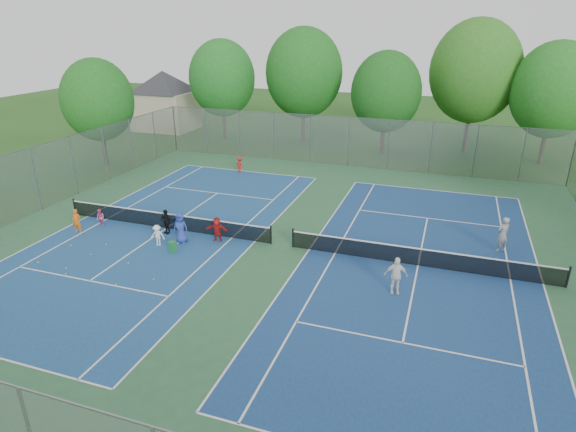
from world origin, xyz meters
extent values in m
plane|color=#235019|center=(0.00, 0.00, 0.00)|extent=(120.00, 120.00, 0.00)
cube|color=#2C5E3A|center=(0.00, 0.00, 0.01)|extent=(32.00, 32.00, 0.01)
cube|color=navy|center=(-7.00, 0.00, 0.02)|extent=(10.97, 23.77, 0.01)
cube|color=navy|center=(7.00, 0.00, 0.02)|extent=(10.97, 23.77, 0.01)
cube|color=black|center=(-7.00, 0.00, 0.46)|extent=(12.87, 0.10, 0.91)
cube|color=black|center=(7.00, 0.00, 0.46)|extent=(12.87, 0.10, 0.91)
cube|color=gray|center=(0.00, 16.00, 2.00)|extent=(32.00, 0.10, 4.00)
cube|color=gray|center=(-16.00, 0.00, 2.00)|extent=(0.10, 32.00, 4.00)
cube|color=#B7A88C|center=(-22.00, 24.00, 2.00)|extent=(6.00, 5.00, 4.00)
pyramid|color=#2D2D33|center=(-22.00, 24.00, 6.20)|extent=(11.03, 11.03, 2.20)
cylinder|color=#443326|center=(-14.00, 22.00, 1.75)|extent=(0.36, 0.36, 3.50)
ellipsoid|color=#1D651F|center=(-14.00, 22.00, 5.90)|extent=(6.40, 6.40, 7.36)
cylinder|color=#443326|center=(-6.00, 23.00, 1.93)|extent=(0.36, 0.36, 3.85)
ellipsoid|color=#1C5E1B|center=(-6.00, 23.00, 6.55)|extent=(7.20, 7.20, 8.28)
cylinder|color=#443326|center=(2.00, 21.00, 1.57)|extent=(0.36, 0.36, 3.15)
ellipsoid|color=#1A5518|center=(2.00, 21.00, 5.40)|extent=(6.00, 6.00, 6.90)
cylinder|color=#443326|center=(9.00, 24.00, 2.10)|extent=(0.36, 0.36, 4.20)
ellipsoid|color=#2D681E|center=(9.00, 24.00, 7.05)|extent=(7.60, 7.60, 8.74)
cylinder|color=#443326|center=(15.00, 22.00, 1.75)|extent=(0.36, 0.36, 3.50)
ellipsoid|color=#21671D|center=(15.00, 22.00, 5.97)|extent=(6.60, 6.60, 7.59)
cylinder|color=#443326|center=(-19.00, 10.00, 1.57)|extent=(0.36, 0.36, 3.15)
ellipsoid|color=#1D5D1B|center=(-19.00, 10.00, 5.25)|extent=(5.60, 5.60, 6.44)
cube|color=blue|center=(-7.06, 0.99, 0.14)|extent=(0.43, 0.43, 0.28)
cube|color=#238239|center=(-5.02, -2.56, 0.29)|extent=(0.36, 0.36, 0.59)
imported|color=orange|center=(-11.36, -2.10, 0.69)|extent=(0.57, 0.44, 1.37)
imported|color=#D45286|center=(-10.74, -0.92, 0.51)|extent=(0.54, 0.45, 1.02)
imported|color=white|center=(-6.16, -2.11, 0.58)|extent=(0.83, 0.58, 1.17)
imported|color=black|center=(-6.57, -0.60, 0.71)|extent=(0.90, 0.56, 1.42)
imported|color=#293F98|center=(-5.20, -1.36, 0.83)|extent=(0.86, 0.61, 1.67)
imported|color=#AD1A18|center=(-3.45, -0.60, 0.68)|extent=(1.29, 0.50, 1.37)
imported|color=#AD2318|center=(-7.60, 11.51, 0.63)|extent=(0.92, 0.71, 1.25)
imported|color=#949597|center=(10.85, 3.03, 0.94)|extent=(0.82, 0.76, 1.88)
imported|color=white|center=(6.23, -2.88, 0.85)|extent=(1.06, 0.63, 1.70)
sphere|color=yellow|center=(-4.29, -5.37, 0.03)|extent=(0.07, 0.07, 0.07)
sphere|color=#D3EF37|center=(-4.30, -6.52, 0.03)|extent=(0.07, 0.07, 0.07)
sphere|color=#CFDF34|center=(-10.46, -3.70, 0.03)|extent=(0.07, 0.07, 0.07)
sphere|color=gold|center=(-8.45, -6.27, 0.03)|extent=(0.07, 0.07, 0.07)
sphere|color=yellow|center=(-10.58, -5.79, 0.03)|extent=(0.07, 0.07, 0.07)
sphere|color=#C4E535|center=(-8.84, -5.82, 0.03)|extent=(0.07, 0.07, 0.07)
sphere|color=#B8CE2F|center=(-2.88, -6.48, 0.03)|extent=(0.07, 0.07, 0.07)
sphere|color=#ABCA2F|center=(-5.64, -6.32, 0.03)|extent=(0.07, 0.07, 0.07)
sphere|color=#ABC72E|center=(-8.73, -4.22, 0.03)|extent=(0.07, 0.07, 0.07)
sphere|color=#D1EF37|center=(-5.25, -1.68, 0.03)|extent=(0.07, 0.07, 0.07)
sphere|color=#AFCB2F|center=(-6.37, -4.42, 0.03)|extent=(0.07, 0.07, 0.07)
sphere|color=yellow|center=(-8.76, -3.01, 0.03)|extent=(0.07, 0.07, 0.07)
camera|label=1|loc=(7.77, -21.58, 10.93)|focal=30.00mm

